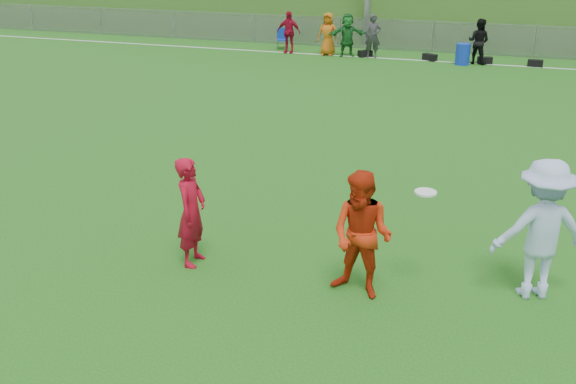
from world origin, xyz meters
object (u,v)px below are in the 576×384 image
at_px(frisbee, 426,192).
at_px(recycling_bin, 463,54).
at_px(player_red_left, 191,212).
at_px(player_red_center, 362,236).
at_px(player_blue, 541,230).

xyz_separation_m(frisbee, recycling_bin, (-0.54, 17.05, -1.09)).
height_order(player_red_left, frisbee, player_red_left).
distance_m(player_red_left, player_red_center, 2.64).
height_order(player_red_left, player_blue, player_blue).
relative_size(player_red_center, player_blue, 0.91).
bearing_deg(player_red_center, frisbee, 43.42).
bearing_deg(player_red_left, recycling_bin, -12.29).
relative_size(player_red_center, recycling_bin, 2.31).
bearing_deg(frisbee, recycling_bin, 91.80).
bearing_deg(frisbee, player_red_center, -150.27).
relative_size(player_red_left, player_red_center, 0.94).
bearing_deg(player_red_center, player_blue, 31.44).
relative_size(player_blue, recycling_bin, 2.54).
bearing_deg(player_red_left, player_red_center, -95.44).
relative_size(frisbee, recycling_bin, 0.38).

